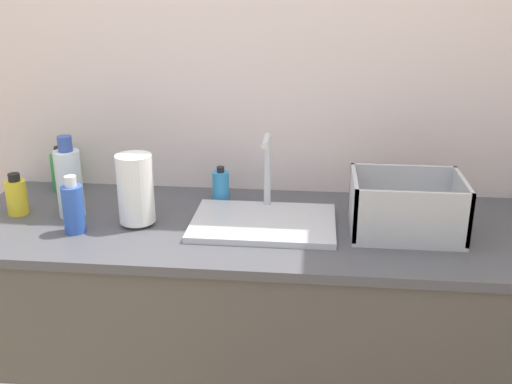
{
  "coord_description": "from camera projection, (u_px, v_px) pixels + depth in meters",
  "views": [
    {
      "loc": [
        0.19,
        -1.45,
        1.65
      ],
      "look_at": [
        0.01,
        0.29,
        1.01
      ],
      "focal_mm": 42.0,
      "sensor_mm": 36.0,
      "label": 1
    }
  ],
  "objects": [
    {
      "name": "paper_towel_roll",
      "position": [
        136.0,
        190.0,
        1.89
      ],
      "size": [
        0.11,
        0.11,
        0.23
      ],
      "color": "#4C4C51",
      "rests_on": "counter_cabinet"
    },
    {
      "name": "bottle_green",
      "position": [
        63.0,
        171.0,
        2.21
      ],
      "size": [
        0.09,
        0.09,
        0.17
      ],
      "color": "#2D8C3D",
      "rests_on": "counter_cabinet"
    },
    {
      "name": "sink",
      "position": [
        264.0,
        219.0,
        1.92
      ],
      "size": [
        0.46,
        0.32,
        0.27
      ],
      "color": "silver",
      "rests_on": "counter_cabinet"
    },
    {
      "name": "counter_cabinet",
      "position": [
        253.0,
        339.0,
        2.09
      ],
      "size": [
        1.9,
        0.67,
        0.89
      ],
      "color": "#514C47",
      "rests_on": "ground_plane"
    },
    {
      "name": "bottle_yellow",
      "position": [
        17.0,
        196.0,
        2.0
      ],
      "size": [
        0.07,
        0.07,
        0.14
      ],
      "color": "yellow",
      "rests_on": "counter_cabinet"
    },
    {
      "name": "bottle_clear",
      "position": [
        69.0,
        182.0,
        1.96
      ],
      "size": [
        0.08,
        0.08,
        0.27
      ],
      "color": "silver",
      "rests_on": "counter_cabinet"
    },
    {
      "name": "soap_dispenser",
      "position": [
        221.0,
        186.0,
        2.11
      ],
      "size": [
        0.06,
        0.06,
        0.13
      ],
      "color": "#338CCC",
      "rests_on": "counter_cabinet"
    },
    {
      "name": "bottle_blue",
      "position": [
        73.0,
        208.0,
        1.85
      ],
      "size": [
        0.07,
        0.07,
        0.18
      ],
      "color": "#2D56B7",
      "rests_on": "counter_cabinet"
    },
    {
      "name": "dish_rack",
      "position": [
        406.0,
        212.0,
        1.85
      ],
      "size": [
        0.34,
        0.26,
        0.18
      ],
      "color": "#B7BABF",
      "rests_on": "counter_cabinet"
    },
    {
      "name": "wall_back",
      "position": [
        263.0,
        77.0,
        2.13
      ],
      "size": [
        4.28,
        0.06,
        2.6
      ],
      "color": "silver",
      "rests_on": "ground_plane"
    }
  ]
}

